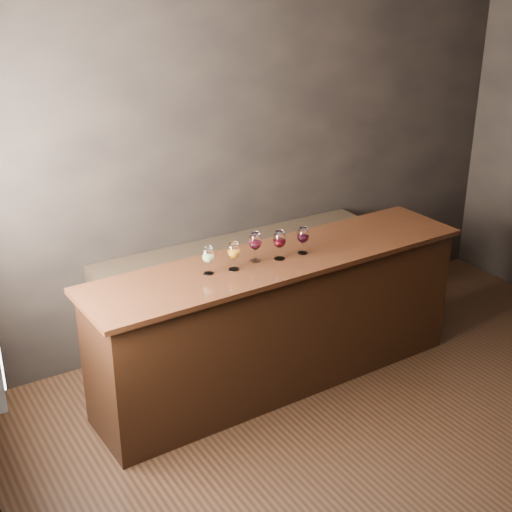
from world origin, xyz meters
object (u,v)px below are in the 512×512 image
glass_amber (234,251)px  glass_white (208,256)px  bar_counter (280,323)px  back_bar_shelf (238,291)px  glass_red_a (255,242)px  glass_red_c (303,236)px  glass_red_b (280,240)px

glass_amber → glass_white: bearing=170.4°
bar_counter → glass_amber: glass_amber is taller
bar_counter → back_bar_shelf: bearing=83.0°
glass_white → glass_red_a: (0.37, 0.02, 0.01)m
bar_counter → glass_amber: 0.77m
glass_amber → glass_red_c: bearing=-1.2°
bar_counter → glass_white: (-0.57, 0.01, 0.66)m
back_bar_shelf → glass_red_c: size_ratio=12.10×
glass_white → glass_red_a: size_ratio=0.91×
glass_red_b → glass_red_c: 0.20m
back_bar_shelf → glass_red_c: 1.04m
glass_white → glass_red_c: glass_red_c is taller
back_bar_shelf → glass_amber: (-0.46, -0.74, 0.72)m
back_bar_shelf → glass_amber: glass_amber is taller
glass_white → glass_red_b: glass_red_b is taller
glass_red_a → back_bar_shelf: bearing=69.4°
glass_red_b → glass_red_c: glass_red_b is taller
back_bar_shelf → glass_white: size_ratio=12.48×
glass_red_a → glass_red_c: (0.36, -0.06, -0.01)m
glass_amber → glass_red_b: size_ratio=0.94×
glass_white → glass_amber: (0.18, -0.03, 0.00)m
back_bar_shelf → glass_red_b: bearing=-97.4°
bar_counter → glass_red_c: glass_red_c is taller
glass_white → bar_counter: bearing=-1.2°
glass_amber → glass_red_b: glass_red_b is taller
glass_red_a → glass_red_b: size_ratio=1.00×
glass_white → glass_red_a: glass_red_a is taller
glass_red_a → bar_counter: bearing=-9.0°
glass_red_c → glass_red_b: bearing=179.6°
glass_amber → glass_red_c: size_ratio=1.00×
back_bar_shelf → glass_red_a: glass_red_a is taller
glass_red_a → glass_red_b: same height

